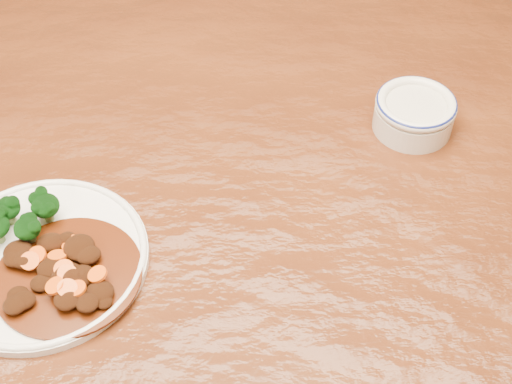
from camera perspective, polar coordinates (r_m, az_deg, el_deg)
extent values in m
cube|color=#55260F|center=(0.90, -3.45, -0.97)|extent=(1.61, 1.10, 0.04)
cylinder|color=white|center=(0.84, -16.76, -5.25)|extent=(0.24, 0.24, 0.01)
torus|color=white|center=(0.84, -16.84, -5.03)|extent=(0.24, 0.24, 0.01)
cylinder|color=olive|center=(0.85, -17.56, -3.50)|extent=(0.01, 0.01, 0.01)
ellipsoid|color=black|center=(0.84, -17.82, -2.77)|extent=(0.03, 0.03, 0.02)
cylinder|color=olive|center=(0.88, -19.00, -1.96)|extent=(0.01, 0.01, 0.01)
ellipsoid|color=black|center=(0.87, -19.27, -1.24)|extent=(0.03, 0.03, 0.02)
cylinder|color=olive|center=(0.87, -16.25, -1.82)|extent=(0.01, 0.01, 0.01)
ellipsoid|color=black|center=(0.85, -16.50, -1.05)|extent=(0.03, 0.03, 0.03)
cylinder|color=#4E1A08|center=(0.81, -14.78, -6.46)|extent=(0.16, 0.16, 0.00)
ellipsoid|color=black|center=(0.80, -18.50, -7.77)|extent=(0.02, 0.02, 0.01)
ellipsoid|color=black|center=(0.79, -18.73, -8.55)|extent=(0.03, 0.02, 0.01)
ellipsoid|color=black|center=(0.78, -14.88, -8.27)|extent=(0.03, 0.03, 0.01)
ellipsoid|color=black|center=(0.79, -15.00, -7.21)|extent=(0.02, 0.02, 0.01)
ellipsoid|color=black|center=(0.82, -16.56, -5.87)|extent=(0.02, 0.02, 0.01)
ellipsoid|color=black|center=(0.78, -12.08, -8.52)|extent=(0.02, 0.02, 0.01)
ellipsoid|color=black|center=(0.82, -18.05, -5.15)|extent=(0.03, 0.03, 0.01)
ellipsoid|color=black|center=(0.82, -13.96, -4.33)|extent=(0.04, 0.04, 0.02)
ellipsoid|color=black|center=(0.80, -13.57, -6.60)|extent=(0.02, 0.03, 0.01)
ellipsoid|color=black|center=(0.83, -18.71, -4.96)|extent=(0.03, 0.03, 0.01)
ellipsoid|color=black|center=(0.79, -18.10, -8.26)|extent=(0.03, 0.02, 0.01)
ellipsoid|color=black|center=(0.80, -13.76, -6.41)|extent=(0.03, 0.02, 0.01)
ellipsoid|color=black|center=(0.79, -14.66, -8.27)|extent=(0.02, 0.02, 0.01)
ellipsoid|color=black|center=(0.79, -14.72, -7.04)|extent=(0.03, 0.03, 0.02)
ellipsoid|color=black|center=(0.82, -13.63, -4.68)|extent=(0.02, 0.02, 0.01)
ellipsoid|color=black|center=(0.81, -13.27, -4.93)|extent=(0.03, 0.03, 0.01)
ellipsoid|color=black|center=(0.81, -16.79, -6.99)|extent=(0.02, 0.02, 0.01)
ellipsoid|color=black|center=(0.84, -16.12, -3.90)|extent=(0.03, 0.03, 0.02)
ellipsoid|color=black|center=(0.83, -14.87, -3.55)|extent=(0.02, 0.02, 0.01)
ellipsoid|color=black|center=(0.80, -14.88, -6.54)|extent=(0.04, 0.04, 0.02)
ellipsoid|color=black|center=(0.81, -16.02, -5.86)|extent=(0.03, 0.03, 0.02)
ellipsoid|color=black|center=(0.77, -13.34, -8.63)|extent=(0.02, 0.02, 0.01)
ellipsoid|color=black|center=(0.84, -18.50, -4.58)|extent=(0.03, 0.03, 0.02)
ellipsoid|color=black|center=(0.78, -12.38, -7.83)|extent=(0.03, 0.03, 0.02)
cylinder|color=#DC4C0B|center=(0.82, -14.62, -3.98)|extent=(0.03, 0.03, 0.02)
cylinder|color=#DC4C0B|center=(0.78, -14.86, -7.46)|extent=(0.03, 0.02, 0.01)
cylinder|color=#DC4C0B|center=(0.79, -12.57, -6.44)|extent=(0.03, 0.03, 0.01)
cylinder|color=#DC4C0B|center=(0.82, -17.64, -5.28)|extent=(0.03, 0.02, 0.01)
cylinder|color=#DC4C0B|center=(0.82, -15.60, -4.93)|extent=(0.03, 0.03, 0.01)
cylinder|color=#DC4C0B|center=(0.80, -15.13, -5.93)|extent=(0.03, 0.03, 0.01)
cylinder|color=#DC4C0B|center=(0.79, -15.79, -7.23)|extent=(0.03, 0.03, 0.01)
cylinder|color=#DC4C0B|center=(0.79, -14.87, -6.34)|extent=(0.02, 0.02, 0.02)
cylinder|color=#DC4C0B|center=(0.78, -14.18, -7.51)|extent=(0.03, 0.03, 0.01)
cylinder|color=#DC4C0B|center=(0.82, -17.14, -4.85)|extent=(0.02, 0.02, 0.01)
cylinder|color=beige|center=(0.97, 12.47, 5.81)|extent=(0.11, 0.11, 0.03)
cylinder|color=beige|center=(0.96, 12.66, 6.73)|extent=(0.08, 0.08, 0.01)
torus|color=beige|center=(0.96, 12.70, 6.88)|extent=(0.11, 0.11, 0.01)
torus|color=navy|center=(0.96, 12.73, 7.04)|extent=(0.10, 0.10, 0.00)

